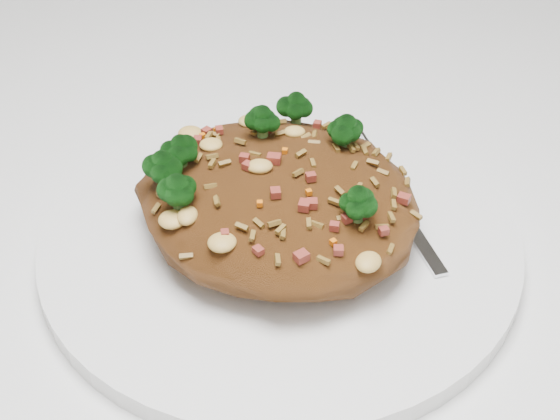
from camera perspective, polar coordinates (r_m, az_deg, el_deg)
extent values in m
cube|color=white|center=(0.56, 3.59, 0.08)|extent=(1.20, 0.80, 0.04)
cylinder|color=brown|center=(1.27, -10.21, 3.84)|extent=(0.06, 0.06, 0.71)
cylinder|color=white|center=(0.49, 0.00, -1.97)|extent=(0.30, 0.30, 0.01)
ellipsoid|color=brown|center=(0.47, 0.00, 0.72)|extent=(0.18, 0.16, 0.05)
ellipsoid|color=#073507|center=(0.44, -7.48, 1.41)|extent=(0.02, 0.02, 0.02)
ellipsoid|color=#073507|center=(0.48, 4.87, 5.87)|extent=(0.02, 0.02, 0.02)
ellipsoid|color=#073507|center=(0.47, -7.29, 4.43)|extent=(0.02, 0.02, 0.02)
ellipsoid|color=#073507|center=(0.51, 1.19, 7.60)|extent=(0.02, 0.02, 0.02)
ellipsoid|color=#073507|center=(0.43, 5.72, 0.58)|extent=(0.02, 0.02, 0.02)
ellipsoid|color=#073507|center=(0.46, -8.55, 3.16)|extent=(0.02, 0.02, 0.02)
ellipsoid|color=#073507|center=(0.49, -1.29, 6.64)|extent=(0.02, 0.02, 0.02)
cube|color=silver|center=(0.49, 10.04, -2.03)|extent=(0.08, 0.07, 0.00)
cube|color=silver|center=(0.55, 5.93, 4.37)|extent=(0.04, 0.04, 0.00)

